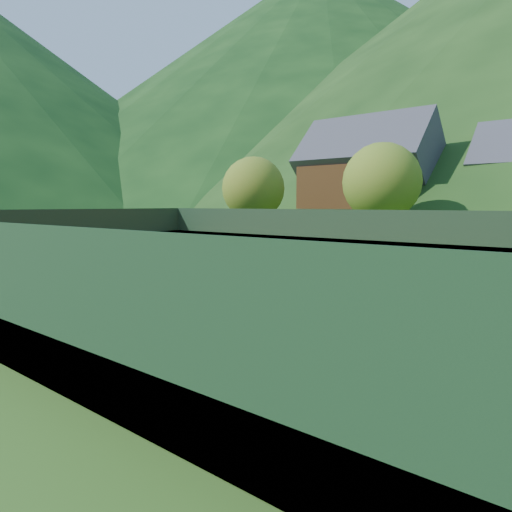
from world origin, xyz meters
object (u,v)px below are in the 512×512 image
Objects in this scene: coach at (165,259)px; student_d at (483,281)px; student_b at (417,270)px; chalet_left at (368,183)px; ball_hopper at (76,261)px; student_a at (307,266)px; student_c at (439,275)px; tennis_net at (273,270)px.

coach reaches higher than student_d.
student_b is 31.86m from chalet_left.
chalet_left reaches higher than ball_hopper.
student_c reaches higher than student_a.
student_a is at bearing 34.17° from ball_hopper.
chalet_left is at bearing -68.71° from student_a.
chalet_left is (-6.12, 32.84, 4.69)m from coach.
student_c is at bearing 12.63° from tennis_net.
tennis_net is 9.15m from ball_hopper.
coach is 33.74m from chalet_left.
student_d is (1.53, -0.20, -0.05)m from student_c.
student_d is 0.11× the size of tennis_net.
coach is 0.14× the size of chalet_left.
coach is 1.36× the size of student_d.
student_b is at bearing -49.58° from student_c.
student_c is 0.11× the size of chalet_left.
student_a is (4.95, 3.93, -0.29)m from coach.
student_c is at bearing 23.91° from ball_hopper.
chalet_left is (-16.64, 28.51, 4.89)m from student_c.
chalet_left is at bearing -38.32° from student_b.
ball_hopper is 35.30m from chalet_left.
chalet_left is at bearing -67.68° from student_c.
student_b reaches higher than student_d.
chalet_left reaches higher than student_a.
chalet_left is (-18.17, 28.71, 4.94)m from student_d.
student_d reaches higher than tennis_net.
student_a is 4.61m from student_b.
student_c is at bearing 39.34° from coach.
student_c reaches higher than student_d.
coach is 1.45× the size of student_a.
student_c is 33.37m from chalet_left.
student_d reaches higher than student_a.
student_a is 1.53m from tennis_net.
ball_hopper is (-7.74, -4.89, 0.25)m from tennis_net.
student_c is (5.57, 0.40, 0.09)m from student_a.
student_d is at bearing 177.43° from student_b.
student_a is at bearing 55.45° from coach.
student_b is at bearing -1.69° from student_d.
ball_hopper is (-15.91, -6.17, 0.06)m from student_d.
student_d is at bearing 8.97° from tennis_net.
ball_hopper is (-3.85, -2.04, -0.19)m from coach.
student_c is (10.52, 4.33, -0.19)m from coach.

